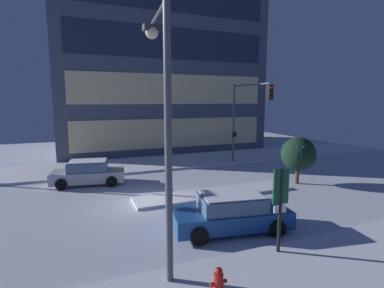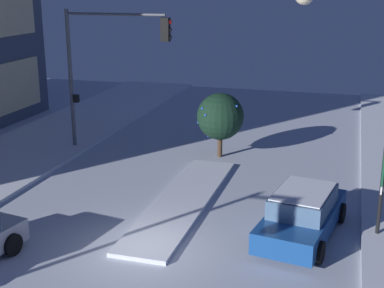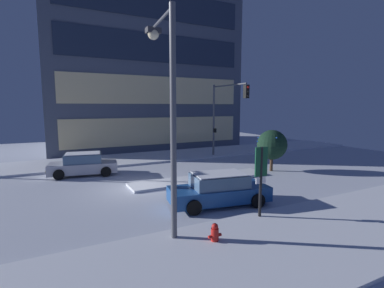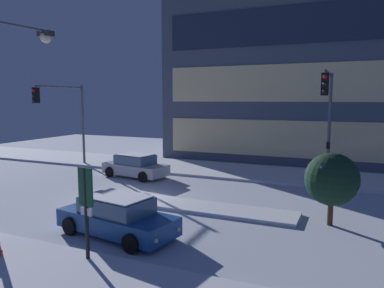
# 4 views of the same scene
# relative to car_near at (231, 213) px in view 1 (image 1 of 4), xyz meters

# --- Properties ---
(ground) EXTENTS (52.00, 52.00, 0.00)m
(ground) POSITION_rel_car_near_xyz_m (-2.44, 4.37, -0.71)
(ground) COLOR silver
(curb_strip_far) EXTENTS (52.00, 5.20, 0.14)m
(curb_strip_far) POSITION_rel_car_near_xyz_m (-2.44, 13.14, -0.64)
(curb_strip_far) COLOR silver
(curb_strip_far) RESTS_ON ground
(median_strip) EXTENTS (9.00, 1.80, 0.14)m
(median_strip) POSITION_rel_car_near_xyz_m (1.44, 4.32, -0.64)
(median_strip) COLOR silver
(median_strip) RESTS_ON ground
(car_near) EXTENTS (4.88, 2.61, 1.49)m
(car_near) POSITION_rel_car_near_xyz_m (0.00, 0.00, 0.00)
(car_near) COLOR #19478C
(car_near) RESTS_ON ground
(car_far) EXTENTS (4.56, 2.55, 1.49)m
(car_far) POSITION_rel_car_near_xyz_m (-4.93, 9.02, -0.00)
(car_far) COLOR #B7B7C1
(car_far) RESTS_ON ground
(traffic_light_corner_far_right) EXTENTS (0.32, 5.05, 6.46)m
(traffic_light_corner_far_right) POSITION_rel_car_near_xyz_m (6.55, 9.46, 3.74)
(traffic_light_corner_far_right) COLOR #565960
(traffic_light_corner_far_right) RESTS_ON ground
(street_lamp_arched) EXTENTS (0.63, 2.79, 7.71)m
(street_lamp_arched) POSITION_rel_car_near_xyz_m (-3.25, -1.70, 4.31)
(street_lamp_arched) COLOR #565960
(street_lamp_arched) RESTS_ON ground
(fire_hydrant) EXTENTS (0.48, 0.26, 0.74)m
(fire_hydrant) POSITION_rel_car_near_xyz_m (-2.23, -3.28, -0.36)
(fire_hydrant) COLOR red
(fire_hydrant) RESTS_ON ground
(parking_info_sign) EXTENTS (0.55, 0.12, 2.97)m
(parking_info_sign) POSITION_rel_car_near_xyz_m (0.51, -2.27, 1.18)
(parking_info_sign) COLOR black
(parking_info_sign) RESTS_ON ground
(decorated_tree_median) EXTENTS (2.10, 2.10, 2.92)m
(decorated_tree_median) POSITION_rel_car_near_xyz_m (7.12, 4.35, 1.15)
(decorated_tree_median) COLOR #473323
(decorated_tree_median) RESTS_ON ground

